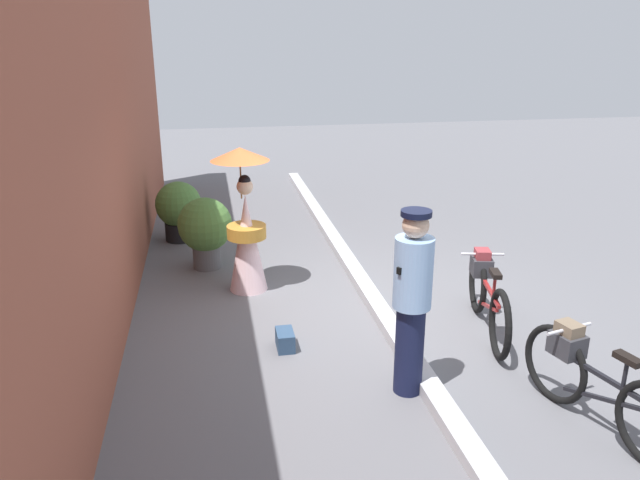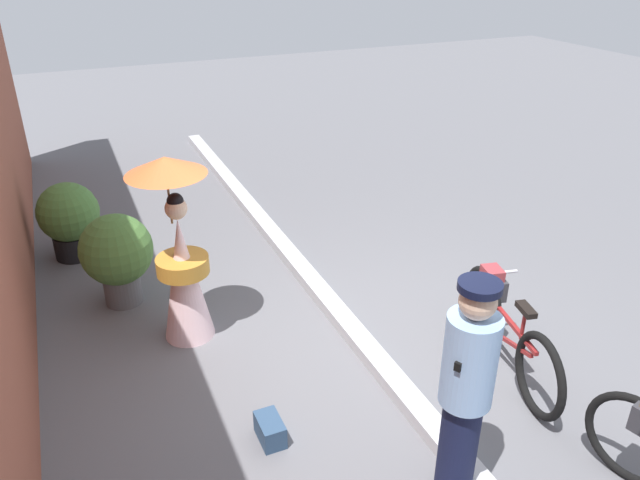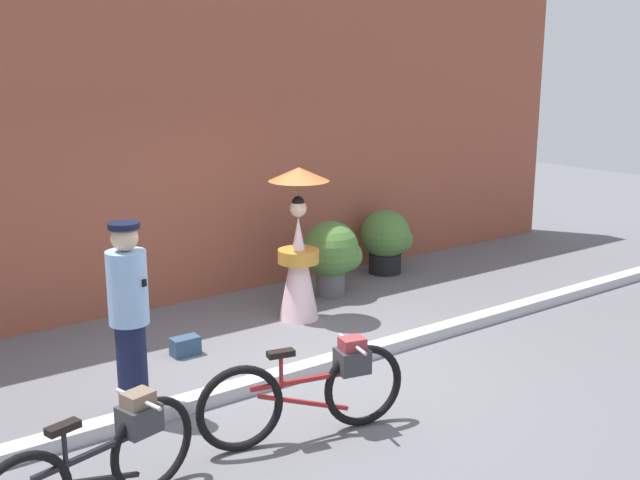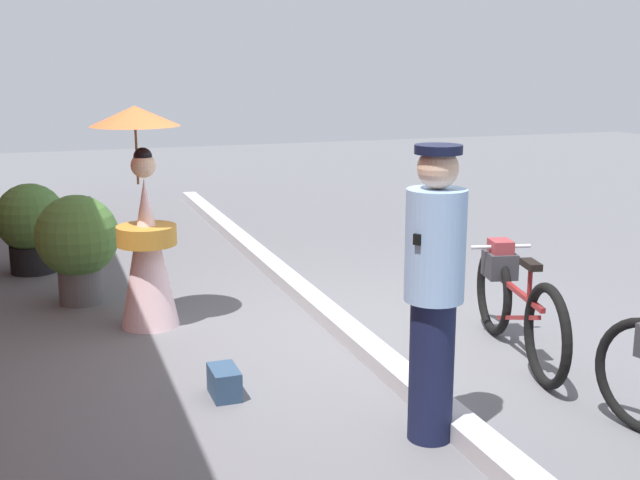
{
  "view_description": "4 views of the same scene",
  "coord_description": "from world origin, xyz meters",
  "views": [
    {
      "loc": [
        -6.39,
        1.86,
        3.13
      ],
      "look_at": [
        0.06,
        0.67,
        0.89
      ],
      "focal_mm": 34.36,
      "sensor_mm": 36.0,
      "label": 1
    },
    {
      "loc": [
        -4.12,
        2.24,
        3.53
      ],
      "look_at": [
        0.64,
        0.16,
        0.89
      ],
      "focal_mm": 34.08,
      "sensor_mm": 36.0,
      "label": 2
    },
    {
      "loc": [
        -4.07,
        -5.73,
        3.03
      ],
      "look_at": [
        0.3,
        0.21,
        1.29
      ],
      "focal_mm": 42.75,
      "sensor_mm": 36.0,
      "label": 3
    },
    {
      "loc": [
        -5.59,
        2.24,
        2.17
      ],
      "look_at": [
        -0.29,
        0.36,
        0.9
      ],
      "focal_mm": 44.72,
      "sensor_mm": 36.0,
      "label": 4
    }
  ],
  "objects": [
    {
      "name": "sidewalk_curb",
      "position": [
        0.0,
        0.0,
        0.06
      ],
      "size": [
        14.0,
        0.2,
        0.12
      ],
      "primitive_type": "cube",
      "color": "#B2B2B7",
      "rests_on": "ground_plane"
    },
    {
      "name": "bicycle_far_side",
      "position": [
        -2.51,
        -1.14,
        0.42
      ],
      "size": [
        1.68,
        0.57,
        0.8
      ],
      "color": "black",
      "rests_on": "ground_plane"
    },
    {
      "name": "building_wall",
      "position": [
        0.0,
        3.04,
        2.03
      ],
      "size": [
        14.0,
        0.4,
        4.06
      ],
      "primitive_type": "cube",
      "color": "brown",
      "rests_on": "ground_plane"
    },
    {
      "name": "person_officer",
      "position": [
        -1.73,
        0.18,
        0.92
      ],
      "size": [
        0.34,
        0.35,
        1.73
      ],
      "color": "#141938",
      "rests_on": "ground_plane"
    },
    {
      "name": "bicycle_near_officer",
      "position": [
        -0.7,
        -1.05,
        0.42
      ],
      "size": [
        1.78,
        0.57,
        0.8
      ],
      "color": "black",
      "rests_on": "ground_plane"
    },
    {
      "name": "potted_plant_small",
      "position": [
        1.79,
        1.94,
        0.57
      ],
      "size": [
        0.76,
        0.75,
        1.0
      ],
      "color": "#59595B",
      "rests_on": "ground_plane"
    },
    {
      "name": "potted_plant_by_door",
      "position": [
        3.08,
        2.35,
        0.51
      ],
      "size": [
        0.73,
        0.72,
        0.94
      ],
      "color": "black",
      "rests_on": "ground_plane"
    },
    {
      "name": "backpack_on_pavement",
      "position": [
        -0.74,
        1.18,
        0.1
      ],
      "size": [
        0.3,
        0.18,
        0.2
      ],
      "color": "navy",
      "rests_on": "ground_plane"
    },
    {
      "name": "person_with_parasol",
      "position": [
        0.9,
        1.45,
        0.88
      ],
      "size": [
        0.72,
        0.72,
        1.82
      ],
      "color": "silver",
      "rests_on": "ground_plane"
    },
    {
      "name": "ground_plane",
      "position": [
        0.0,
        0.0,
        0.0
      ],
      "size": [
        30.0,
        30.0,
        0.0
      ],
      "primitive_type": "plane",
      "color": "slate"
    }
  ]
}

